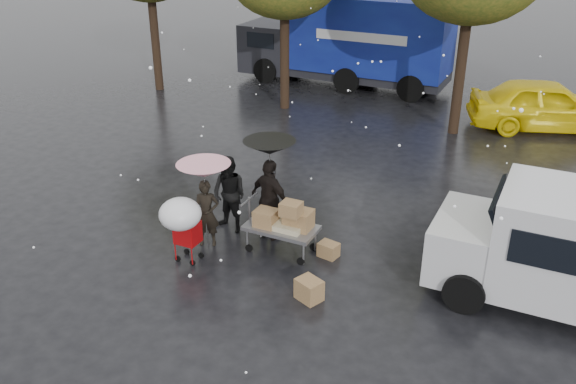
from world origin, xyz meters
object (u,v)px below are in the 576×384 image
at_px(person_pink, 207,214).
at_px(shopping_cart, 181,217).
at_px(person_black, 270,200).
at_px(blue_truck, 351,41).
at_px(vendor_cart, 285,221).
at_px(yellow_taxi, 547,105).

relative_size(person_pink, shopping_cart, 1.01).
xyz_separation_m(person_pink, person_black, (1.07, 0.85, 0.18)).
bearing_deg(blue_truck, person_pink, -82.35).
height_order(person_pink, shopping_cart, person_pink).
bearing_deg(person_pink, vendor_cart, -9.14).
bearing_deg(blue_truck, person_black, -77.02).
xyz_separation_m(person_black, shopping_cart, (-1.08, -1.72, 0.15)).
height_order(vendor_cart, yellow_taxi, yellow_taxi).
distance_m(person_pink, person_black, 1.38).
bearing_deg(blue_truck, shopping_cart, -82.83).
bearing_deg(person_black, person_pink, 56.05).
distance_m(shopping_cart, blue_truck, 14.20).
bearing_deg(yellow_taxi, blue_truck, 54.23).
distance_m(person_black, blue_truck, 12.71).
bearing_deg(vendor_cart, yellow_taxi, 68.51).
height_order(shopping_cart, blue_truck, blue_truck).
xyz_separation_m(person_pink, blue_truck, (-1.77, 13.21, 1.02)).
xyz_separation_m(person_pink, shopping_cart, (-0.00, -0.87, 0.33)).
xyz_separation_m(blue_truck, yellow_taxi, (7.55, -2.23, -0.94)).
height_order(blue_truck, yellow_taxi, blue_truck).
distance_m(vendor_cart, shopping_cart, 2.11).
height_order(vendor_cart, blue_truck, blue_truck).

